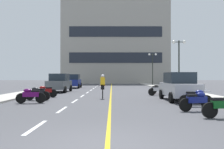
# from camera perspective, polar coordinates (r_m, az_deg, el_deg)

# --- Properties ---
(ground_plane) EXTENTS (140.00, 140.00, 0.00)m
(ground_plane) POSITION_cam_1_polar(r_m,az_deg,el_deg) (26.70, -0.85, -3.76)
(ground_plane) COLOR #47474C
(curb_left) EXTENTS (2.40, 72.00, 0.12)m
(curb_left) POSITION_cam_1_polar(r_m,az_deg,el_deg) (30.64, -14.38, -3.20)
(curb_left) COLOR #B7B2A8
(curb_left) RESTS_ON ground
(curb_right) EXTENTS (2.40, 72.00, 0.12)m
(curb_right) POSITION_cam_1_polar(r_m,az_deg,el_deg) (30.47, 12.92, -3.22)
(curb_right) COLOR #B7B2A8
(curb_right) RESTS_ON ground
(lane_dash_0) EXTENTS (0.14, 2.20, 0.01)m
(lane_dash_0) POSITION_cam_1_polar(r_m,az_deg,el_deg) (8.16, -17.19, -11.49)
(lane_dash_0) COLOR silver
(lane_dash_0) RESTS_ON ground
(lane_dash_1) EXTENTS (0.14, 2.20, 0.01)m
(lane_dash_1) POSITION_cam_1_polar(r_m,az_deg,el_deg) (11.99, -11.51, -7.91)
(lane_dash_1) COLOR silver
(lane_dash_1) RESTS_ON ground
(lane_dash_2) EXTENTS (0.14, 2.20, 0.01)m
(lane_dash_2) POSITION_cam_1_polar(r_m,az_deg,el_deg) (15.91, -8.64, -6.05)
(lane_dash_2) COLOR silver
(lane_dash_2) RESTS_ON ground
(lane_dash_3) EXTENTS (0.14, 2.20, 0.01)m
(lane_dash_3) POSITION_cam_1_polar(r_m,az_deg,el_deg) (19.86, -6.92, -4.92)
(lane_dash_3) COLOR silver
(lane_dash_3) RESTS_ON ground
(lane_dash_4) EXTENTS (0.14, 2.20, 0.01)m
(lane_dash_4) POSITION_cam_1_polar(r_m,az_deg,el_deg) (23.82, -5.77, -4.16)
(lane_dash_4) COLOR silver
(lane_dash_4) RESTS_ON ground
(lane_dash_5) EXTENTS (0.14, 2.20, 0.01)m
(lane_dash_5) POSITION_cam_1_polar(r_m,az_deg,el_deg) (27.80, -4.95, -3.62)
(lane_dash_5) COLOR silver
(lane_dash_5) RESTS_ON ground
(lane_dash_6) EXTENTS (0.14, 2.20, 0.01)m
(lane_dash_6) POSITION_cam_1_polar(r_m,az_deg,el_deg) (31.78, -4.34, -3.21)
(lane_dash_6) COLOR silver
(lane_dash_6) RESTS_ON ground
(lane_dash_7) EXTENTS (0.14, 2.20, 0.01)m
(lane_dash_7) POSITION_cam_1_polar(r_m,az_deg,el_deg) (35.77, -3.86, -2.89)
(lane_dash_7) COLOR silver
(lane_dash_7) RESTS_ON ground
(lane_dash_8) EXTENTS (0.14, 2.20, 0.01)m
(lane_dash_8) POSITION_cam_1_polar(r_m,az_deg,el_deg) (39.75, -3.48, -2.64)
(lane_dash_8) COLOR silver
(lane_dash_8) RESTS_ON ground
(lane_dash_9) EXTENTS (0.14, 2.20, 0.01)m
(lane_dash_9) POSITION_cam_1_polar(r_m,az_deg,el_deg) (43.74, -3.17, -2.43)
(lane_dash_9) COLOR silver
(lane_dash_9) RESTS_ON ground
(lane_dash_10) EXTENTS (0.14, 2.20, 0.01)m
(lane_dash_10) POSITION_cam_1_polar(r_m,az_deg,el_deg) (47.74, -2.92, -2.26)
(lane_dash_10) COLOR silver
(lane_dash_10) RESTS_ON ground
(lane_dash_11) EXTENTS (0.14, 2.20, 0.01)m
(lane_dash_11) POSITION_cam_1_polar(r_m,az_deg,el_deg) (51.73, -2.70, -2.11)
(lane_dash_11) COLOR silver
(lane_dash_11) RESTS_ON ground
(centre_line_yellow) EXTENTS (0.12, 66.00, 0.01)m
(centre_line_yellow) POSITION_cam_1_polar(r_m,az_deg,el_deg) (29.70, -0.29, -3.41)
(centre_line_yellow) COLOR gold
(centre_line_yellow) RESTS_ON ground
(office_building) EXTENTS (22.67, 7.85, 17.84)m
(office_building) POSITION_cam_1_polar(r_m,az_deg,el_deg) (55.02, 0.69, 7.30)
(office_building) COLOR #9E998E
(office_building) RESTS_ON ground
(street_lamp_mid) EXTENTS (1.46, 0.36, 5.19)m
(street_lamp_mid) POSITION_cam_1_polar(r_m,az_deg,el_deg) (26.72, 15.07, 4.65)
(street_lamp_mid) COLOR black
(street_lamp_mid) RESTS_ON curb_right
(street_lamp_far) EXTENTS (1.46, 0.36, 5.29)m
(street_lamp_far) POSITION_cam_1_polar(r_m,az_deg,el_deg) (42.19, 9.23, 2.89)
(street_lamp_far) COLOR black
(street_lamp_far) RESTS_ON curb_right
(parked_car_near) EXTENTS (1.96, 4.22, 1.82)m
(parked_car_near) POSITION_cam_1_polar(r_m,az_deg,el_deg) (16.50, 15.11, -2.66)
(parked_car_near) COLOR black
(parked_car_near) RESTS_ON ground
(parked_car_mid) EXTENTS (2.01, 4.24, 1.82)m
(parked_car_mid) POSITION_cam_1_polar(r_m,az_deg,el_deg) (25.04, -12.09, -1.88)
(parked_car_mid) COLOR black
(parked_car_mid) RESTS_ON ground
(parked_car_far) EXTENTS (2.01, 4.24, 1.82)m
(parked_car_far) POSITION_cam_1_polar(r_m,az_deg,el_deg) (33.14, -8.99, -1.51)
(parked_car_far) COLOR black
(parked_car_far) RESTS_ON ground
(motorcycle_0) EXTENTS (1.70, 0.60, 0.92)m
(motorcycle_0) POSITION_cam_1_polar(r_m,az_deg,el_deg) (10.24, 24.35, -6.54)
(motorcycle_0) COLOR black
(motorcycle_0) RESTS_ON ground
(motorcycle_1) EXTENTS (1.68, 0.64, 0.92)m
(motorcycle_1) POSITION_cam_1_polar(r_m,az_deg,el_deg) (11.80, 18.89, -5.73)
(motorcycle_1) COLOR black
(motorcycle_1) RESTS_ON ground
(motorcycle_2) EXTENTS (1.70, 0.60, 0.92)m
(motorcycle_2) POSITION_cam_1_polar(r_m,az_deg,el_deg) (13.61, 18.64, -5.01)
(motorcycle_2) COLOR black
(motorcycle_2) RESTS_ON ground
(motorcycle_3) EXTENTS (1.70, 0.60, 0.92)m
(motorcycle_3) POSITION_cam_1_polar(r_m,az_deg,el_deg) (15.13, -18.29, -4.54)
(motorcycle_3) COLOR black
(motorcycle_3) RESTS_ON ground
(motorcycle_4) EXTENTS (1.69, 0.61, 0.92)m
(motorcycle_4) POSITION_cam_1_polar(r_m,az_deg,el_deg) (16.79, -16.87, -4.13)
(motorcycle_4) COLOR black
(motorcycle_4) RESTS_ON ground
(motorcycle_5) EXTENTS (1.64, 0.78, 0.92)m
(motorcycle_5) POSITION_cam_1_polar(r_m,az_deg,el_deg) (18.81, -15.23, -3.73)
(motorcycle_5) COLOR black
(motorcycle_5) RESTS_ON ground
(motorcycle_6) EXTENTS (1.69, 0.60, 0.92)m
(motorcycle_6) POSITION_cam_1_polar(r_m,az_deg,el_deg) (20.47, 10.56, -3.46)
(motorcycle_6) COLOR black
(motorcycle_6) RESTS_ON ground
(motorcycle_7) EXTENTS (1.68, 0.64, 0.92)m
(motorcycle_7) POSITION_cam_1_polar(r_m,az_deg,el_deg) (22.38, 10.88, -3.20)
(motorcycle_7) COLOR black
(motorcycle_7) RESTS_ON ground
(cyclist_rider) EXTENTS (0.42, 1.77, 1.71)m
(cyclist_rider) POSITION_cam_1_polar(r_m,az_deg,el_deg) (17.40, -2.25, -2.65)
(cyclist_rider) COLOR black
(cyclist_rider) RESTS_ON ground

